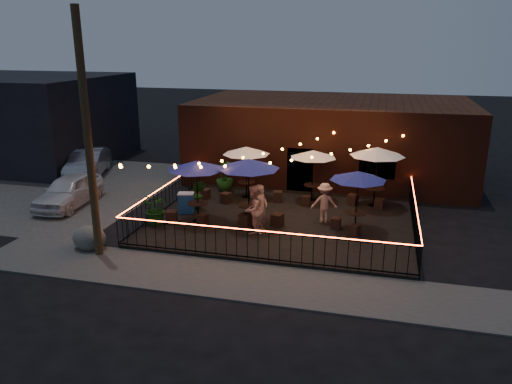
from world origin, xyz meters
TOP-DOWN VIEW (x-y plane):
  - ground at (0.00, 0.00)m, footprint 110.00×110.00m
  - patio at (0.00, 2.00)m, footprint 10.00×8.00m
  - sidewalk at (0.00, -3.25)m, footprint 18.00×2.50m
  - parking_lot at (-12.00, 4.00)m, footprint 11.00×12.00m
  - brick_building at (1.00, 9.99)m, footprint 14.00×8.00m
  - background_building at (-18.00, 9.00)m, footprint 12.00×9.00m
  - utility_pole at (-5.40, -2.60)m, footprint 0.26×0.26m
  - fence_front at (0.00, -2.00)m, footprint 10.00×0.04m
  - fence_left at (-5.00, 2.00)m, footprint 0.04×8.00m
  - fence_right at (5.00, 2.00)m, footprint 0.04×8.00m
  - festoon_lights at (-1.01, 1.70)m, footprint 10.02×8.72m
  - cafe_table_0 at (-3.18, 0.98)m, footprint 2.30×2.30m
  - cafe_table_1 at (-2.16, 4.48)m, footprint 2.74×2.74m
  - cafe_table_2 at (-1.14, 1.07)m, footprint 3.06×3.06m
  - cafe_table_3 at (0.76, 4.80)m, footprint 2.37×2.37m
  - cafe_table_4 at (2.88, 1.48)m, footprint 2.54×2.54m
  - cafe_table_5 at (3.47, 4.67)m, footprint 2.47×2.47m
  - bistro_chair_0 at (-4.09, 0.51)m, footprint 0.53×0.53m
  - bistro_chair_1 at (-2.88, 0.66)m, footprint 0.42×0.42m
  - bistro_chair_2 at (-3.91, 3.82)m, footprint 0.39×0.39m
  - bistro_chair_3 at (-2.82, 3.43)m, footprint 0.50×0.50m
  - bistro_chair_4 at (-1.21, 0.85)m, footprint 0.52×0.52m
  - bistro_chair_5 at (-0.05, 1.23)m, footprint 0.49×0.49m
  - bistro_chair_6 at (-0.66, 4.19)m, footprint 0.45×0.45m
  - bistro_chair_7 at (0.64, 3.95)m, footprint 0.38×0.38m
  - bistro_chair_8 at (2.16, 1.51)m, footprint 0.38×0.38m
  - bistro_chair_9 at (2.89, 0.97)m, footprint 0.44×0.44m
  - bistro_chair_10 at (2.59, 4.54)m, footprint 0.51×0.51m
  - bistro_chair_11 at (3.70, 4.29)m, footprint 0.41×0.41m
  - patron_a at (-0.50, 0.46)m, footprint 0.55×0.74m
  - patron_b at (-0.75, 0.29)m, footprint 0.95×1.07m
  - patron_c at (1.63, 2.08)m, footprint 1.09×0.72m
  - potted_shrub_a at (-4.60, 0.25)m, footprint 1.36×1.27m
  - potted_shrub_b at (-3.72, 2.38)m, footprint 0.75×0.62m
  - potted_shrub_c at (-3.41, 5.11)m, footprint 0.99×0.99m
  - cooler at (-4.00, 1.79)m, footprint 0.72×0.59m
  - boulder at (-5.98, -2.22)m, footprint 1.15×1.02m
  - car_white at (-9.47, 1.79)m, footprint 1.88×4.10m
  - car_silver at (-11.41, 6.35)m, footprint 2.88×4.72m

SIDE VIEW (x-z plane):
  - ground at x=0.00m, z-range 0.00..0.00m
  - parking_lot at x=-12.00m, z-range 0.00..0.02m
  - sidewalk at x=0.00m, z-range 0.00..0.05m
  - patio at x=0.00m, z-range 0.00..0.15m
  - bistro_chair_9 at x=2.89m, z-range 0.15..0.55m
  - bistro_chair_1 at x=-2.88m, z-range 0.15..0.55m
  - bistro_chair_8 at x=2.16m, z-range 0.15..0.57m
  - bistro_chair_7 at x=0.64m, z-range 0.15..0.57m
  - bistro_chair_2 at x=-3.91m, z-range 0.15..0.57m
  - bistro_chair_11 at x=3.70m, z-range 0.15..0.58m
  - bistro_chair_3 at x=-2.82m, z-range 0.15..0.60m
  - bistro_chair_6 at x=-0.66m, z-range 0.15..0.61m
  - bistro_chair_10 at x=2.59m, z-range 0.15..0.61m
  - bistro_chair_5 at x=-0.05m, z-range 0.15..0.63m
  - bistro_chair_4 at x=-1.21m, z-range 0.15..0.64m
  - bistro_chair_0 at x=-4.09m, z-range 0.15..0.64m
  - boulder at x=-5.98m, z-range 0.00..0.80m
  - cooler at x=-4.00m, z-range 0.16..1.00m
  - fence_front at x=0.00m, z-range 0.14..1.18m
  - fence_left at x=-5.00m, z-range 0.14..1.18m
  - fence_right at x=5.00m, z-range 0.14..1.18m
  - car_white at x=-9.47m, z-range 0.00..1.36m
  - car_silver at x=-11.41m, z-range 0.00..1.47m
  - potted_shrub_a at x=-4.60m, z-range 0.15..1.39m
  - potted_shrub_b at x=-3.72m, z-range 0.15..1.41m
  - potted_shrub_c at x=-3.41m, z-range 0.15..1.55m
  - patron_c at x=1.63m, z-range 0.15..1.73m
  - patron_b at x=-0.75m, z-range 0.15..1.97m
  - patron_a at x=-0.50m, z-range 0.15..1.98m
  - brick_building at x=1.00m, z-range 0.00..4.00m
  - cafe_table_3 at x=0.76m, z-range 1.08..3.34m
  - cafe_table_4 at x=2.88m, z-range 1.10..3.39m
  - cafe_table_1 at x=-2.16m, z-range 1.11..3.44m
  - cafe_table_0 at x=-3.18m, z-range 1.16..3.60m
  - cafe_table_5 at x=3.47m, z-range 1.21..3.76m
  - background_building at x=-18.00m, z-range 0.00..5.00m
  - festoon_lights at x=-1.01m, z-range 1.86..3.18m
  - cafe_table_2 at x=-1.14m, z-range 1.23..3.83m
  - utility_pole at x=-5.40m, z-range 0.00..8.00m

